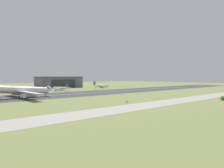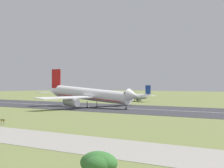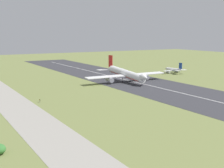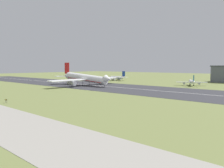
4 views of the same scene
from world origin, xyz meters
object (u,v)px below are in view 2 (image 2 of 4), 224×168
at_px(airplane_landing, 91,95).
at_px(runway_sign, 2,121).
at_px(airplane_parked_east, 136,97).
at_px(shrub_clump, 99,164).

distance_m(airplane_landing, runway_sign, 75.80).
bearing_deg(runway_sign, airplane_landing, 115.15).
height_order(airplane_parked_east, shrub_clump, airplane_parked_east).
bearing_deg(airplane_landing, airplane_parked_east, 107.73).
xyz_separation_m(airplane_parked_east, shrub_clump, (106.64, -154.40, -1.41)).
xyz_separation_m(airplane_landing, shrub_clump, (88.40, -97.34, -3.96)).
distance_m(airplane_parked_east, shrub_clump, 187.65).
relative_size(airplane_landing, airplane_parked_east, 2.84).
relative_size(airplane_parked_east, shrub_clump, 4.50).
height_order(airplane_landing, runway_sign, airplane_landing).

